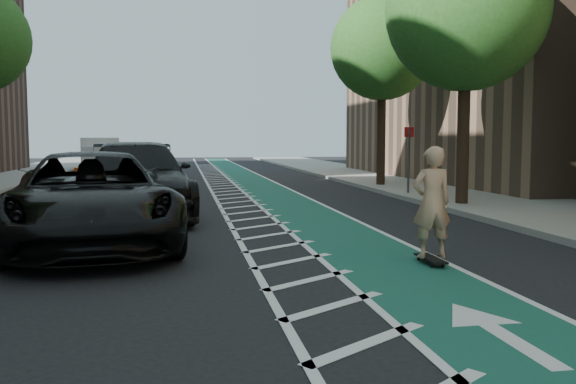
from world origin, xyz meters
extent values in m
plane|color=black|center=(0.00, 0.00, 0.00)|extent=(120.00, 120.00, 0.00)
cube|color=#17503C|center=(3.00, 10.00, 0.01)|extent=(2.00, 90.00, 0.01)
cube|color=silver|center=(1.50, 10.00, 0.01)|extent=(1.40, 90.00, 0.01)
cube|color=gray|center=(9.50, 10.00, 0.07)|extent=(5.00, 90.00, 0.15)
cube|color=gray|center=(7.05, 10.00, 0.08)|extent=(0.12, 90.00, 0.16)
cylinder|color=#382619|center=(7.90, 8.00, 2.20)|extent=(0.36, 0.36, 4.40)
sphere|color=#26541C|center=(7.90, 8.00, 5.80)|extent=(4.20, 4.20, 4.20)
cylinder|color=#382619|center=(7.90, 16.00, 2.20)|extent=(0.36, 0.36, 4.40)
sphere|color=#26541C|center=(7.90, 16.00, 5.80)|extent=(4.20, 4.20, 4.20)
cylinder|color=#4C4C4C|center=(7.60, 12.00, 1.20)|extent=(0.08, 0.08, 2.40)
cube|color=red|center=(7.60, 12.00, 2.30)|extent=(0.35, 0.02, 0.35)
cube|color=black|center=(3.70, 0.79, 0.10)|extent=(0.25, 0.88, 0.03)
cylinder|color=black|center=(3.61, 1.09, 0.03)|extent=(0.03, 0.07, 0.07)
cylinder|color=black|center=(3.79, 1.08, 0.03)|extent=(0.03, 0.07, 0.07)
cylinder|color=black|center=(3.61, 0.50, 0.03)|extent=(0.03, 0.07, 0.07)
cylinder|color=black|center=(3.79, 0.50, 0.03)|extent=(0.03, 0.07, 0.07)
imported|color=tan|center=(3.70, 0.79, 1.03)|extent=(0.67, 0.44, 1.83)
imported|color=black|center=(-2.04, 3.57, 0.91)|extent=(3.87, 6.89, 1.82)
imported|color=black|center=(-1.55, 8.04, 0.99)|extent=(3.43, 7.07, 1.98)
imported|color=#98979C|center=(-3.52, 24.28, 0.69)|extent=(1.75, 4.10, 1.38)
imported|color=#56575B|center=(-2.80, 32.67, 0.67)|extent=(1.59, 4.14, 1.35)
cube|color=silver|center=(-5.65, 33.37, 1.07)|extent=(2.69, 3.64, 2.14)
cube|color=silver|center=(-5.38, 30.82, 0.80)|extent=(2.30, 1.92, 1.60)
cylinder|color=black|center=(-6.29, 30.29, 0.37)|extent=(0.34, 0.77, 0.75)
cylinder|color=black|center=(-4.38, 30.50, 0.37)|extent=(0.34, 0.77, 0.75)
cylinder|color=black|center=(-6.69, 34.12, 0.37)|extent=(0.34, 0.77, 0.75)
cylinder|color=black|center=(-4.78, 34.32, 0.37)|extent=(0.34, 0.77, 0.75)
cylinder|color=#EC580C|center=(-2.20, 3.69, 0.49)|extent=(0.56, 0.56, 0.97)
cylinder|color=silver|center=(-2.20, 3.69, 0.32)|extent=(0.57, 0.57, 0.13)
cylinder|color=silver|center=(-2.20, 3.69, 0.63)|extent=(0.57, 0.57, 0.13)
cylinder|color=black|center=(-2.20, 3.69, 0.02)|extent=(0.71, 0.71, 0.04)
cylinder|color=orange|center=(-3.29, 14.00, 0.51)|extent=(0.59, 0.59, 1.02)
cylinder|color=silver|center=(-3.29, 14.00, 0.34)|extent=(0.60, 0.60, 0.14)
cylinder|color=silver|center=(-3.29, 14.00, 0.66)|extent=(0.60, 0.60, 0.14)
cylinder|color=black|center=(-3.29, 14.00, 0.02)|extent=(0.75, 0.75, 0.05)
cylinder|color=#E1450B|center=(-3.89, 14.50, 0.51)|extent=(0.59, 0.59, 1.03)
cylinder|color=silver|center=(-3.89, 14.50, 0.34)|extent=(0.60, 0.60, 0.14)
cylinder|color=silver|center=(-3.89, 14.50, 0.66)|extent=(0.60, 0.60, 0.14)
cylinder|color=black|center=(-3.89, 14.50, 0.02)|extent=(0.75, 0.75, 0.05)
camera|label=1|loc=(-0.30, -8.55, 2.06)|focal=38.00mm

